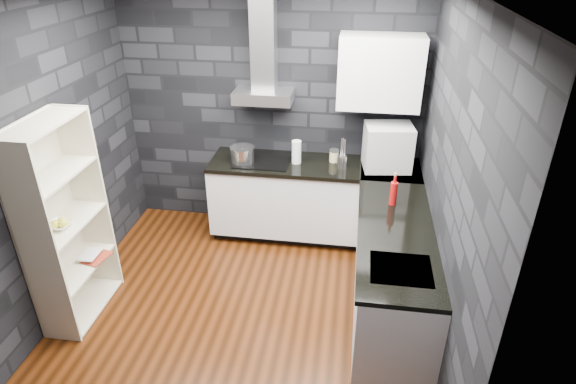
% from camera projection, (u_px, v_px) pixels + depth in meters
% --- Properties ---
extents(ground, '(3.20, 3.20, 0.00)m').
position_uv_depth(ground, '(243.00, 308.00, 4.40)').
color(ground, '#401C09').
extents(wall_back, '(3.20, 0.05, 2.70)m').
position_uv_depth(wall_back, '(272.00, 110.00, 5.18)').
color(wall_back, black).
rests_on(wall_back, ground).
extents(wall_front, '(3.20, 0.05, 2.70)m').
position_uv_depth(wall_front, '(154.00, 323.00, 2.34)').
color(wall_front, black).
rests_on(wall_front, ground).
extents(wall_left, '(0.05, 3.20, 2.70)m').
position_uv_depth(wall_left, '(44.00, 163.00, 3.97)').
color(wall_left, black).
rests_on(wall_left, ground).
extents(wall_right, '(0.05, 3.20, 2.70)m').
position_uv_depth(wall_right, '(450.00, 191.00, 3.55)').
color(wall_right, black).
rests_on(wall_right, ground).
extents(toekick_back, '(2.18, 0.50, 0.10)m').
position_uv_depth(toekick_back, '(313.00, 230.00, 5.48)').
color(toekick_back, black).
rests_on(toekick_back, ground).
extents(toekick_right, '(0.50, 1.78, 0.10)m').
position_uv_depth(toekick_right, '(392.00, 312.00, 4.29)').
color(toekick_right, black).
rests_on(toekick_right, ground).
extents(counter_back_cab, '(2.20, 0.60, 0.76)m').
position_uv_depth(counter_back_cab, '(313.00, 199.00, 5.24)').
color(counter_back_cab, silver).
rests_on(counter_back_cab, ground).
extents(counter_right_cab, '(0.60, 1.80, 0.76)m').
position_uv_depth(counter_right_cab, '(392.00, 273.00, 4.09)').
color(counter_right_cab, silver).
rests_on(counter_right_cab, ground).
extents(counter_back_top, '(2.20, 0.62, 0.04)m').
position_uv_depth(counter_back_top, '(314.00, 166.00, 5.04)').
color(counter_back_top, black).
rests_on(counter_back_top, counter_back_cab).
extents(counter_right_top, '(0.62, 1.80, 0.04)m').
position_uv_depth(counter_right_top, '(396.00, 233.00, 3.90)').
color(counter_right_top, black).
rests_on(counter_right_top, counter_right_cab).
extents(counter_corner_top, '(0.62, 0.62, 0.04)m').
position_uv_depth(counter_corner_top, '(391.00, 170.00, 4.95)').
color(counter_corner_top, black).
rests_on(counter_corner_top, counter_right_cab).
extents(hood_body, '(0.60, 0.34, 0.12)m').
position_uv_depth(hood_body, '(264.00, 96.00, 4.91)').
color(hood_body, '#A8A8AC').
rests_on(hood_body, wall_back).
extents(hood_chimney, '(0.24, 0.20, 0.90)m').
position_uv_depth(hood_chimney, '(264.00, 44.00, 4.73)').
color(hood_chimney, '#A8A8AC').
rests_on(hood_chimney, hood_body).
extents(upper_cabinet, '(0.80, 0.35, 0.70)m').
position_uv_depth(upper_cabinet, '(380.00, 72.00, 4.62)').
color(upper_cabinet, silver).
rests_on(upper_cabinet, wall_back).
extents(cooktop, '(0.58, 0.50, 0.01)m').
position_uv_depth(cooktop, '(263.00, 160.00, 5.11)').
color(cooktop, black).
rests_on(cooktop, counter_back_top).
extents(sink_rim, '(0.44, 0.40, 0.01)m').
position_uv_depth(sink_rim, '(401.00, 269.00, 3.46)').
color(sink_rim, '#A8A8AC').
rests_on(sink_rim, counter_right_top).
extents(pot, '(0.31, 0.31, 0.14)m').
position_uv_depth(pot, '(242.00, 155.00, 5.03)').
color(pot, silver).
rests_on(pot, cooktop).
extents(glass_vase, '(0.11, 0.11, 0.24)m').
position_uv_depth(glass_vase, '(296.00, 152.00, 5.00)').
color(glass_vase, white).
rests_on(glass_vase, counter_back_top).
extents(storage_jar, '(0.10, 0.10, 0.12)m').
position_uv_depth(storage_jar, '(334.00, 156.00, 5.06)').
color(storage_jar, tan).
rests_on(storage_jar, counter_back_top).
extents(utensil_crock, '(0.11, 0.11, 0.13)m').
position_uv_depth(utensil_crock, '(342.00, 162.00, 4.93)').
color(utensil_crock, silver).
rests_on(utensil_crock, counter_back_top).
extents(appliance_garage, '(0.51, 0.42, 0.46)m').
position_uv_depth(appliance_garage, '(388.00, 147.00, 4.85)').
color(appliance_garage, '#BBBDC2').
rests_on(appliance_garage, counter_back_top).
extents(red_bottle, '(0.07, 0.07, 0.22)m').
position_uv_depth(red_bottle, '(393.00, 193.00, 4.23)').
color(red_bottle, '#A00E0D').
rests_on(red_bottle, counter_right_top).
extents(bookshelf, '(0.39, 0.82, 1.80)m').
position_uv_depth(bookshelf, '(66.00, 224.00, 3.98)').
color(bookshelf, beige).
rests_on(bookshelf, ground).
extents(fruit_bowl, '(0.21, 0.21, 0.05)m').
position_uv_depth(fruit_bowl, '(60.00, 225.00, 3.91)').
color(fruit_bowl, white).
rests_on(fruit_bowl, bookshelf).
extents(book_red, '(0.18, 0.06, 0.25)m').
position_uv_depth(book_red, '(86.00, 246.00, 4.28)').
color(book_red, maroon).
rests_on(book_red, bookshelf).
extents(book_second, '(0.15, 0.02, 0.21)m').
position_uv_depth(book_second, '(80.00, 245.00, 4.25)').
color(book_second, '#B2B2B2').
rests_on(book_second, bookshelf).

